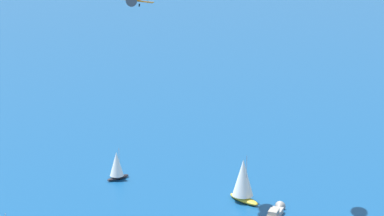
% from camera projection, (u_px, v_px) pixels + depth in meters
% --- Properties ---
extents(motorboat_near_centre, '(9.07, 9.64, 3.06)m').
position_uv_depth(motorboat_near_centre, '(276.00, 213.00, 172.57)').
color(motorboat_near_centre, '#9E9993').
rests_on(motorboat_near_centre, ground_plane).
extents(sailboat_inshore, '(10.23, 6.49, 12.72)m').
position_uv_depth(sailboat_inshore, '(243.00, 180.00, 180.37)').
color(sailboat_inshore, gold).
rests_on(sailboat_inshore, ground_plane).
extents(sailboat_trailing, '(4.60, 7.30, 9.09)m').
position_uv_depth(sailboat_trailing, '(117.00, 165.00, 196.25)').
color(sailboat_trailing, black).
rests_on(sailboat_trailing, ground_plane).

